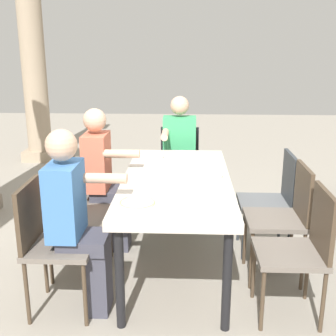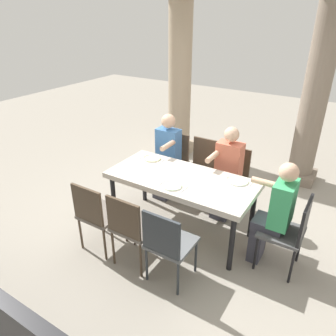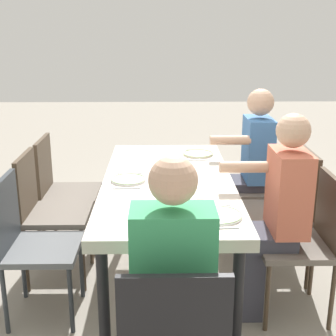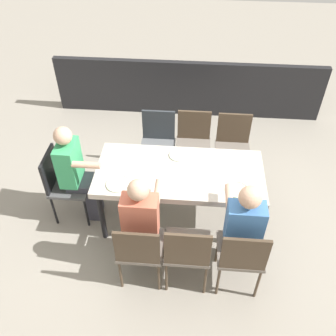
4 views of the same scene
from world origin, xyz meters
TOP-DOWN VIEW (x-y plane):
  - ground_plane at (0.00, 0.00)m, footprint 16.00×16.00m
  - dining_table at (0.00, 0.00)m, footprint 1.80×0.84m
  - chair_west_north at (-0.63, 0.84)m, footprint 0.44×0.44m
  - chair_west_south at (-0.63, -0.84)m, footprint 0.44×0.44m
  - chair_mid_north at (-0.13, 0.84)m, footprint 0.44×0.44m
  - chair_mid_south at (-0.13, -0.84)m, footprint 0.44×0.44m
  - chair_east_north at (0.33, 0.84)m, footprint 0.44×0.44m
  - chair_east_south at (0.33, -0.84)m, footprint 0.44×0.44m
  - chair_head_east at (1.32, 0.00)m, footprint 0.44×0.44m
  - diner_woman_green at (-0.63, 0.65)m, footprint 0.35×0.49m
  - diner_man_white at (0.32, 0.63)m, footprint 0.35×0.49m
  - diner_guest_third at (1.14, 0.00)m, footprint 0.49×0.35m
  - stone_column_far at (3.36, 2.25)m, footprint 0.47×0.47m
  - plate_0 at (-0.60, 0.24)m, footprint 0.23×0.23m
  - fork_0 at (-0.75, 0.24)m, footprint 0.03×0.17m
  - spoon_0 at (-0.45, 0.24)m, footprint 0.03×0.17m
  - plate_1 at (0.02, -0.25)m, footprint 0.22×0.22m
  - fork_1 at (-0.13, -0.25)m, footprint 0.02×0.17m
  - spoon_1 at (0.17, -0.25)m, footprint 0.02×0.17m
  - plate_2 at (0.62, 0.26)m, footprint 0.25×0.25m
  - fork_2 at (0.47, 0.26)m, footprint 0.03×0.17m
  - spoon_2 at (0.77, 0.26)m, footprint 0.02×0.17m

SIDE VIEW (x-z plane):
  - ground_plane at x=0.00m, z-range 0.00..0.00m
  - chair_east_south at x=0.33m, z-range 0.07..0.96m
  - chair_east_north at x=0.33m, z-range 0.07..0.96m
  - chair_west_south at x=-0.63m, z-range 0.07..0.97m
  - chair_head_east at x=1.32m, z-range 0.07..0.97m
  - chair_west_north at x=-0.63m, z-range 0.08..0.99m
  - chair_mid_south at x=-0.13m, z-range 0.08..0.99m
  - chair_mid_north at x=-0.13m, z-range 0.08..1.00m
  - diner_man_white at x=0.32m, z-range 0.04..1.31m
  - diner_guest_third at x=1.14m, z-range 0.04..1.31m
  - diner_woman_green at x=-0.63m, z-range 0.05..1.32m
  - dining_table at x=0.00m, z-range 0.32..1.09m
  - fork_0 at x=-0.75m, z-range 0.77..0.78m
  - spoon_0 at x=-0.45m, z-range 0.77..0.78m
  - fork_1 at x=-0.13m, z-range 0.77..0.78m
  - spoon_1 at x=0.17m, z-range 0.77..0.78m
  - fork_2 at x=0.47m, z-range 0.77..0.78m
  - spoon_2 at x=0.77m, z-range 0.77..0.78m
  - plate_2 at x=0.62m, z-range 0.77..0.79m
  - plate_0 at x=-0.60m, z-range 0.77..0.79m
  - plate_1 at x=0.02m, z-range 0.77..0.79m
  - stone_column_far at x=3.36m, z-range -0.02..2.90m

